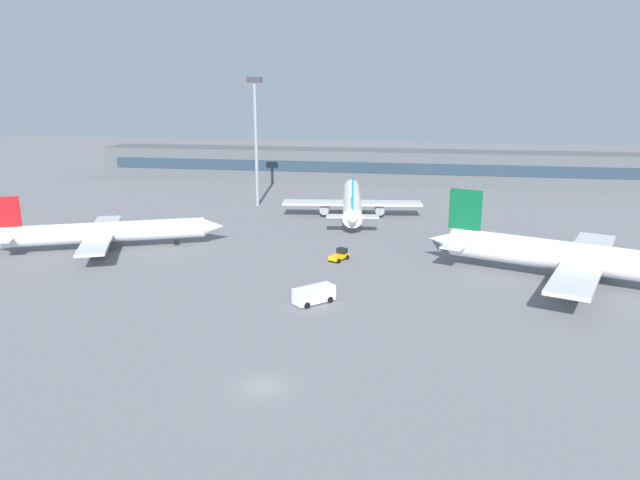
# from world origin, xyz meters

# --- Properties ---
(ground_plane) EXTENTS (400.00, 400.00, 0.00)m
(ground_plane) POSITION_xyz_m (0.00, 40.00, 0.00)
(ground_plane) COLOR slate
(terminal_building) EXTENTS (150.87, 12.13, 9.00)m
(terminal_building) POSITION_xyz_m (0.00, 114.79, 4.50)
(terminal_building) COLOR #4C5156
(terminal_building) RESTS_ON ground_plane
(airplane_near) EXTENTS (44.21, 31.67, 11.39)m
(airplane_near) POSITION_xyz_m (36.34, 33.84, 3.47)
(airplane_near) COLOR white
(airplane_near) RESTS_ON ground_plane
(airplane_mid) EXTENTS (35.58, 25.57, 9.27)m
(airplane_mid) POSITION_xyz_m (-36.57, 39.79, 2.83)
(airplane_mid) COLOR white
(airplane_mid) RESTS_ON ground_plane
(airplane_far) EXTENTS (28.39, 40.47, 10.00)m
(airplane_far) POSITION_xyz_m (-0.54, 72.27, 3.05)
(airplane_far) COLOR white
(airplane_far) RESTS_ON ground_plane
(baggage_tug_yellow) EXTENTS (2.98, 3.89, 1.75)m
(baggage_tug_yellow) POSITION_xyz_m (1.39, 39.83, 0.80)
(baggage_tug_yellow) COLOR #F2B20C
(baggage_tug_yellow) RESTS_ON ground_plane
(service_van_white) EXTENTS (5.11, 5.07, 2.08)m
(service_van_white) POSITION_xyz_m (0.81, 21.13, 1.11)
(service_van_white) COLOR white
(service_van_white) RESTS_ON ground_plane
(floodlight_tower_west) EXTENTS (3.20, 0.80, 27.65)m
(floodlight_tower_west) POSITION_xyz_m (-22.32, 78.64, 15.87)
(floodlight_tower_west) COLOR gray
(floodlight_tower_west) RESTS_ON ground_plane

